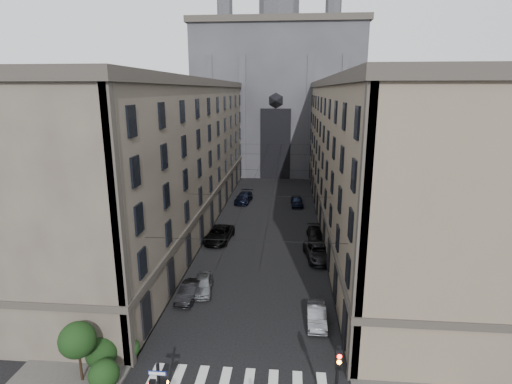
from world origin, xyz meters
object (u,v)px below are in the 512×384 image
(car_right_far, at_px, (297,201))
(car_left_midfar, at_px, (219,234))
(car_left_near, at_px, (203,284))
(car_left_far, at_px, (244,198))
(gothic_tower, at_px, (278,89))
(car_right_near, at_px, (316,315))
(car_right_midfar, at_px, (315,234))
(car_left_midnear, at_px, (189,292))
(car_right_midnear, at_px, (318,252))
(traffic_light_right, at_px, (337,381))

(car_right_far, bearing_deg, car_left_midfar, -124.51)
(car_left_near, distance_m, car_left_far, 29.36)
(gothic_tower, bearing_deg, car_right_far, -82.14)
(car_right_near, xyz_separation_m, car_right_far, (-1.08, 32.30, 0.09))
(car_left_near, xyz_separation_m, car_right_midfar, (10.69, 13.86, -0.05))
(car_left_midnear, xyz_separation_m, car_right_midnear, (11.63, 9.41, 0.11))
(traffic_light_right, bearing_deg, car_left_far, 102.70)
(car_left_near, relative_size, car_left_midnear, 1.02)
(car_left_near, bearing_deg, car_left_midnear, -131.54)
(gothic_tower, xyz_separation_m, car_left_far, (-4.28, -29.21, -17.00))
(gothic_tower, bearing_deg, car_left_midfar, -96.47)
(gothic_tower, relative_size, car_left_midfar, 9.81)
(car_right_far, bearing_deg, car_right_midnear, -87.95)
(car_left_far, relative_size, car_right_far, 1.22)
(car_left_near, distance_m, car_right_far, 29.44)
(car_left_midfar, bearing_deg, car_right_midfar, 12.62)
(traffic_light_right, relative_size, car_left_midfar, 0.88)
(gothic_tower, xyz_separation_m, car_right_near, (5.28, -62.74, -17.12))
(car_right_midnear, relative_size, car_right_midfar, 1.24)
(car_right_midnear, height_order, car_right_midfar, car_right_midnear)
(traffic_light_right, height_order, car_right_far, traffic_light_right)
(car_right_near, distance_m, car_right_far, 32.32)
(car_left_midnear, relative_size, car_right_near, 1.00)
(car_left_near, height_order, car_right_midnear, car_right_midnear)
(car_right_midfar, bearing_deg, gothic_tower, 95.10)
(car_left_near, xyz_separation_m, car_left_midnear, (-0.94, -1.37, -0.04))
(car_left_midfar, xyz_separation_m, car_right_near, (10.53, -16.51, -0.15))
(car_left_midfar, distance_m, car_right_near, 19.58)
(traffic_light_right, distance_m, car_left_midnear, 17.32)
(car_left_midfar, bearing_deg, car_right_midnear, -15.52)
(car_left_near, relative_size, car_left_midfar, 0.71)
(traffic_light_right, distance_m, car_right_midfar, 28.45)
(car_left_near, bearing_deg, car_right_far, 65.58)
(car_left_far, relative_size, car_right_near, 1.34)
(gothic_tower, xyz_separation_m, car_right_midnear, (6.20, -50.53, -17.01))
(gothic_tower, bearing_deg, car_left_near, -94.39)
(car_left_midnear, bearing_deg, car_left_midfar, 93.06)
(car_left_near, height_order, car_left_far, car_left_far)
(car_left_midfar, height_order, car_right_midfar, car_left_midfar)
(car_right_midfar, bearing_deg, car_right_far, 95.18)
(car_left_near, xyz_separation_m, car_left_midfar, (-0.75, 12.33, 0.11))
(traffic_light_right, height_order, car_right_midfar, traffic_light_right)
(car_right_far, bearing_deg, car_left_far, 168.08)
(car_left_near, xyz_separation_m, car_right_midnear, (10.69, 8.04, 0.07))
(car_right_midnear, distance_m, car_right_midfar, 5.82)
(car_left_midnear, bearing_deg, traffic_light_right, -46.07)
(gothic_tower, height_order, car_left_far, gothic_tower)
(car_left_far, height_order, car_right_midfar, car_left_far)
(traffic_light_right, distance_m, car_left_near, 17.83)
(car_left_midnear, xyz_separation_m, car_right_midfar, (11.63, 15.23, -0.01))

